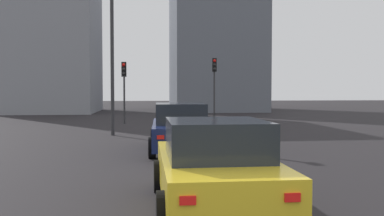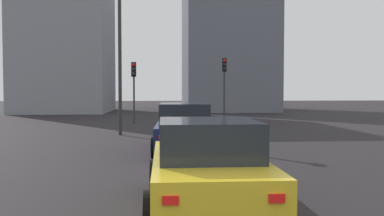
{
  "view_description": "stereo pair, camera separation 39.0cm",
  "coord_description": "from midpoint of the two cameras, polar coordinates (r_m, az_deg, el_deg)",
  "views": [
    {
      "loc": [
        -3.73,
        1.12,
        2.01
      ],
      "look_at": [
        6.32,
        0.0,
        1.59
      ],
      "focal_mm": 38.0,
      "sensor_mm": 36.0,
      "label": 1
    },
    {
      "loc": [
        -3.77,
        0.73,
        2.01
      ],
      "look_at": [
        6.32,
        0.0,
        1.59
      ],
      "focal_mm": 38.0,
      "sensor_mm": 36.0,
      "label": 2
    }
  ],
  "objects": [
    {
      "name": "car_yellow_second",
      "position": [
        6.93,
        1.55,
        -8.19
      ],
      "size": [
        4.07,
        2.02,
        1.53
      ],
      "rotation": [
        0.0,
        0.0,
        -0.0
      ],
      "color": "gold",
      "rests_on": "ground_plane"
    },
    {
      "name": "car_navy_lead",
      "position": [
        13.57,
        -2.51,
        -2.86
      ],
      "size": [
        4.72,
        2.14,
        1.61
      ],
      "rotation": [
        0.0,
        0.0,
        -0.03
      ],
      "color": "#141E4C",
      "rests_on": "ground_plane"
    },
    {
      "name": "building_facade_left",
      "position": [
        43.88,
        2.8,
        8.47
      ],
      "size": [
        12.74,
        8.8,
        13.31
      ],
      "primitive_type": "cube",
      "color": "slate",
      "rests_on": "ground_plane"
    },
    {
      "name": "building_facade_center",
      "position": [
        41.54,
        -19.23,
        10.43
      ],
      "size": [
        9.83,
        8.21,
        15.82
      ],
      "primitive_type": "cube",
      "color": "gray",
      "rests_on": "ground_plane"
    },
    {
      "name": "traffic_light_near_right",
      "position": [
        27.24,
        2.76,
        4.51
      ],
      "size": [
        0.32,
        0.29,
        4.21
      ],
      "rotation": [
        0.0,
        0.0,
        3.1
      ],
      "color": "#2D2D30",
      "rests_on": "ground_plane"
    },
    {
      "name": "traffic_light_near_left",
      "position": [
        25.33,
        -9.96,
        4.0
      ],
      "size": [
        0.32,
        0.3,
        3.79
      ],
      "rotation": [
        0.0,
        0.0,
        3.03
      ],
      "color": "#2D2D30",
      "rests_on": "ground_plane"
    },
    {
      "name": "street_lamp_kerbside",
      "position": [
        18.87,
        -11.74,
        8.21
      ],
      "size": [
        0.56,
        0.36,
        6.61
      ],
      "color": "#2D2D30",
      "rests_on": "ground_plane"
    }
  ]
}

